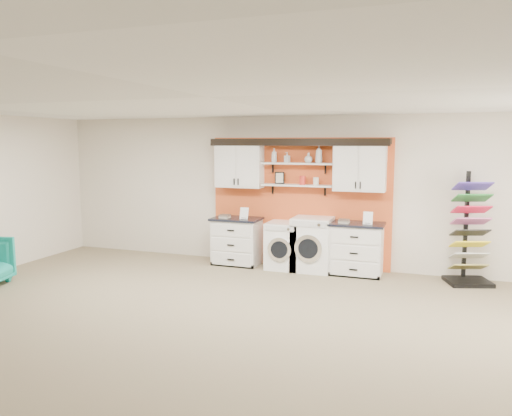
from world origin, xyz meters
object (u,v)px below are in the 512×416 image
at_px(base_cabinet_right, 356,249).
at_px(sample_rack, 469,249).
at_px(base_cabinet_left, 237,241).
at_px(dryer, 313,244).
at_px(washer, 285,245).

xyz_separation_m(base_cabinet_right, sample_rack, (1.82, 0.04, 0.11)).
distance_m(base_cabinet_left, base_cabinet_right, 2.26).
height_order(dryer, sample_rack, sample_rack).
relative_size(base_cabinet_right, dryer, 0.96).
xyz_separation_m(base_cabinet_left, sample_rack, (4.08, 0.04, 0.12)).
bearing_deg(base_cabinet_left, base_cabinet_right, -0.00).
distance_m(base_cabinet_right, dryer, 0.79).
height_order(base_cabinet_left, dryer, dryer).
relative_size(base_cabinet_left, base_cabinet_right, 0.97).
bearing_deg(base_cabinet_right, sample_rack, 1.17).
relative_size(base_cabinet_right, sample_rack, 0.51).
bearing_deg(sample_rack, base_cabinet_left, 162.12).
distance_m(base_cabinet_left, dryer, 1.47).
bearing_deg(washer, dryer, 0.00).
xyz_separation_m(base_cabinet_left, washer, (0.95, -0.00, -0.02)).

